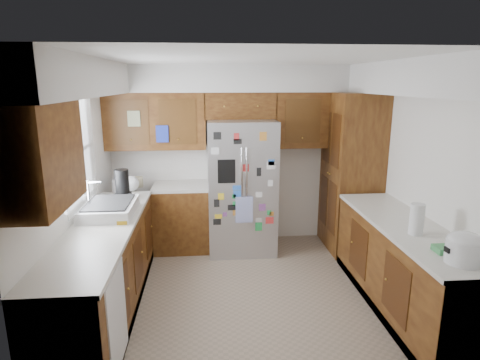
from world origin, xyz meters
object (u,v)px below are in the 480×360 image
at_px(fridge, 241,187).
at_px(paper_towel, 417,219).
at_px(pantry, 351,173).
at_px(rice_cooker, 465,247).

distance_m(fridge, paper_towel, 2.41).
bearing_deg(pantry, rice_cooker, -90.01).
bearing_deg(fridge, paper_towel, -53.30).
bearing_deg(fridge, pantry, -2.06).
bearing_deg(paper_towel, fridge, 126.70).
height_order(pantry, fridge, pantry).
bearing_deg(fridge, rice_cooker, -59.40).
xyz_separation_m(rice_cooker, paper_towel, (-0.06, 0.61, 0.02)).
xyz_separation_m(pantry, rice_cooker, (-0.00, -2.48, -0.03)).
height_order(fridge, rice_cooker, fridge).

